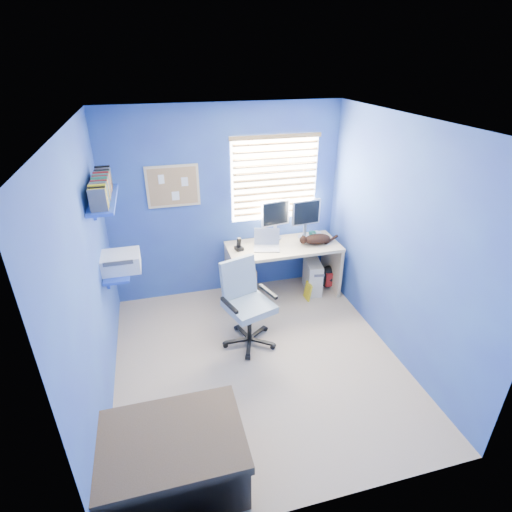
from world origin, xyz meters
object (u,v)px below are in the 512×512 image
object	(u,v)px
laptop	(267,241)
cat	(317,239)
desk	(283,270)
tower_pc	(312,276)
office_chair	(247,314)

from	to	relation	value
laptop	cat	size ratio (longest dim) A/B	0.90
desk	tower_pc	distance (m)	0.46
tower_pc	laptop	bearing A→B (deg)	-169.61
cat	office_chair	xyz separation A→B (m)	(-1.16, -0.81, -0.44)
office_chair	laptop	bearing A→B (deg)	60.50
cat	tower_pc	xyz separation A→B (m)	(-0.01, 0.04, -0.58)
laptop	tower_pc	size ratio (longest dim) A/B	0.73
cat	office_chair	size ratio (longest dim) A/B	0.37
tower_pc	office_chair	bearing A→B (deg)	-134.22
desk	tower_pc	bearing A→B (deg)	-3.88
desk	office_chair	distance (m)	1.13
cat	desk	bearing A→B (deg)	172.37
desk	office_chair	size ratio (longest dim) A/B	1.50
tower_pc	office_chair	size ratio (longest dim) A/B	0.46
office_chair	desk	bearing A→B (deg)	50.81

